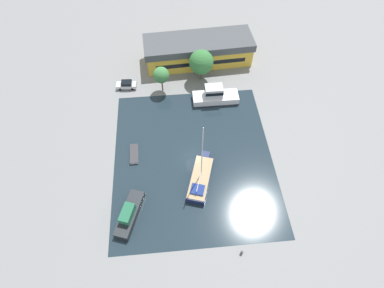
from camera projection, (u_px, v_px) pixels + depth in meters
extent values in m
plane|color=gray|center=(193.00, 158.00, 54.29)|extent=(440.00, 440.00, 0.00)
cube|color=#1E2D38|center=(193.00, 158.00, 54.29)|extent=(28.42, 32.43, 0.01)
cube|color=gold|center=(198.00, 53.00, 68.19)|extent=(23.82, 9.15, 4.00)
cube|color=#474C51|center=(198.00, 43.00, 65.89)|extent=(24.53, 9.42, 1.60)
cube|color=black|center=(201.00, 67.00, 66.45)|extent=(2.40, 0.20, 2.80)
cube|color=black|center=(201.00, 64.00, 65.80)|extent=(19.86, 1.20, 1.00)
cylinder|color=brown|center=(201.00, 74.00, 65.04)|extent=(0.25, 0.25, 2.78)
sphere|color=#387A3D|center=(201.00, 62.00, 62.32)|extent=(5.14, 5.14, 5.14)
cylinder|color=brown|center=(162.00, 85.00, 62.90)|extent=(0.28, 0.28, 3.09)
sphere|color=#428447|center=(161.00, 75.00, 60.61)|extent=(3.33, 3.33, 3.33)
cube|color=silver|center=(126.00, 85.00, 64.12)|extent=(4.31, 2.01, 0.76)
cube|color=black|center=(127.00, 83.00, 63.54)|extent=(2.28, 1.67, 0.66)
cube|color=black|center=(121.00, 83.00, 63.55)|extent=(0.13, 1.40, 0.53)
cylinder|color=black|center=(120.00, 89.00, 63.94)|extent=(0.61, 0.24, 0.60)
cylinder|color=black|center=(121.00, 84.00, 64.84)|extent=(0.61, 0.24, 0.60)
cylinder|color=black|center=(132.00, 89.00, 63.99)|extent=(0.61, 0.24, 0.60)
cylinder|color=black|center=(133.00, 84.00, 64.88)|extent=(0.61, 0.24, 0.60)
cube|color=#19234C|center=(200.00, 179.00, 51.07)|extent=(5.57, 9.21, 1.26)
cube|color=#19234C|center=(206.00, 156.00, 53.84)|extent=(1.70, 1.56, 1.26)
cube|color=tan|center=(200.00, 177.00, 50.52)|extent=(5.34, 8.84, 0.08)
cylinder|color=silver|center=(202.00, 153.00, 45.62)|extent=(0.16, 0.16, 12.78)
cylinder|color=silver|center=(199.00, 181.00, 48.86)|extent=(1.28, 3.76, 0.12)
cube|color=navy|center=(198.00, 189.00, 49.02)|extent=(2.65, 2.47, 0.30)
cube|color=white|center=(215.00, 98.00, 61.82)|extent=(9.35, 3.32, 1.56)
cube|color=black|center=(215.00, 100.00, 62.35)|extent=(9.44, 3.39, 0.18)
cube|color=silver|center=(214.00, 91.00, 60.20)|extent=(3.55, 2.39, 2.34)
cube|color=black|center=(214.00, 90.00, 60.01)|extent=(3.62, 2.46, 0.75)
cube|color=white|center=(134.00, 154.00, 54.51)|extent=(1.48, 4.05, 0.45)
cube|color=#333338|center=(134.00, 153.00, 54.29)|extent=(1.57, 4.21, 0.08)
cube|color=#23282D|center=(130.00, 214.00, 47.45)|extent=(4.78, 8.24, 1.32)
cube|color=#236647|center=(127.00, 214.00, 46.06)|extent=(2.58, 3.52, 1.42)
cylinder|color=#47474C|center=(242.00, 253.00, 44.41)|extent=(0.36, 0.36, 0.52)
sphere|color=#47474C|center=(242.00, 252.00, 44.11)|extent=(0.40, 0.40, 0.40)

